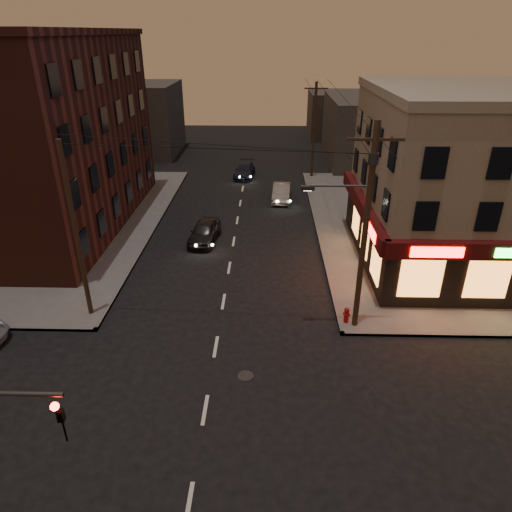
{
  "coord_description": "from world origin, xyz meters",
  "views": [
    {
      "loc": [
        2.36,
        -13.32,
        13.37
      ],
      "look_at": [
        1.81,
        7.24,
        3.2
      ],
      "focal_mm": 32.0,
      "sensor_mm": 36.0,
      "label": 1
    }
  ],
  "objects_px": {
    "sedan_near": "(204,232)",
    "sedan_mid": "(281,192)",
    "fire_hydrant": "(347,314)",
    "sedan_far": "(245,170)"
  },
  "relations": [
    {
      "from": "sedan_near",
      "to": "sedan_mid",
      "type": "relative_size",
      "value": 1.01
    },
    {
      "from": "sedan_mid",
      "to": "fire_hydrant",
      "type": "distance_m",
      "value": 19.1
    },
    {
      "from": "sedan_mid",
      "to": "sedan_far",
      "type": "relative_size",
      "value": 0.93
    },
    {
      "from": "sedan_near",
      "to": "sedan_far",
      "type": "relative_size",
      "value": 0.94
    },
    {
      "from": "sedan_near",
      "to": "fire_hydrant",
      "type": "height_order",
      "value": "sedan_near"
    },
    {
      "from": "sedan_near",
      "to": "fire_hydrant",
      "type": "bearing_deg",
      "value": -43.28
    },
    {
      "from": "sedan_near",
      "to": "sedan_mid",
      "type": "bearing_deg",
      "value": 64.27
    },
    {
      "from": "sedan_far",
      "to": "fire_hydrant",
      "type": "relative_size",
      "value": 5.4
    },
    {
      "from": "sedan_near",
      "to": "sedan_far",
      "type": "xyz_separation_m",
      "value": [
        2.04,
        15.98,
        -0.07
      ]
    },
    {
      "from": "fire_hydrant",
      "to": "sedan_mid",
      "type": "bearing_deg",
      "value": 98.53
    }
  ]
}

